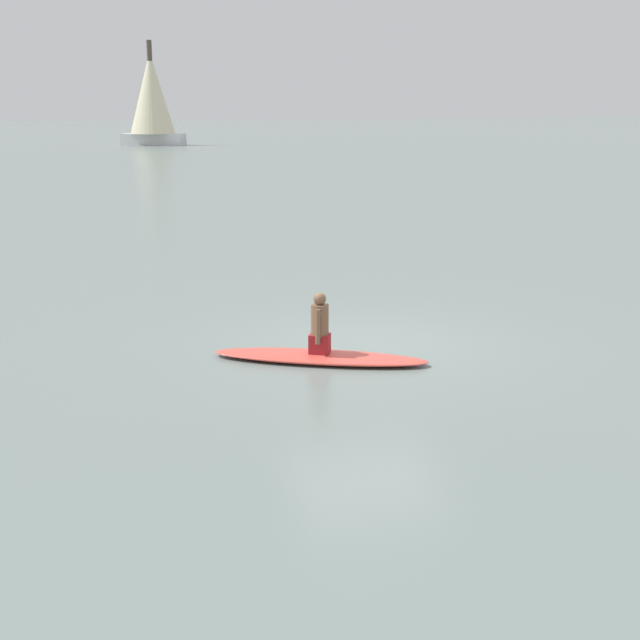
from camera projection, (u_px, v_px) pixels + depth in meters
name	position (u px, v px, depth m)	size (l,w,h in m)	color
ground_plane	(368.00, 344.00, 13.68)	(400.00, 400.00, 0.00)	slate
surfboard	(320.00, 357.00, 12.77)	(3.24, 0.73, 0.13)	#D84C3F
person_paddler	(320.00, 326.00, 12.65)	(0.38, 0.39, 0.91)	#A51E23
sailboat_far_right	(151.00, 97.00, 78.17)	(5.95, 5.51, 9.29)	silver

